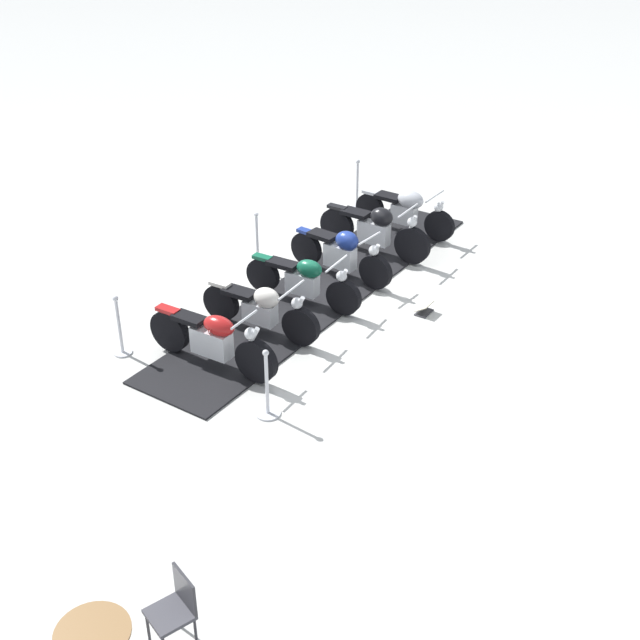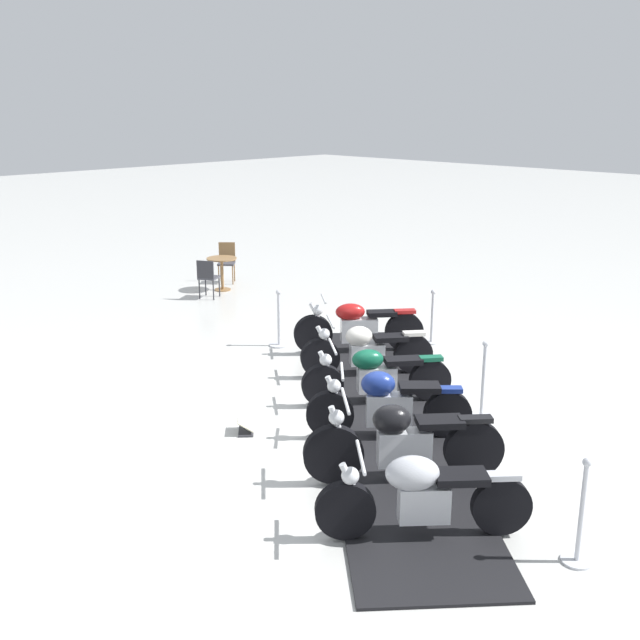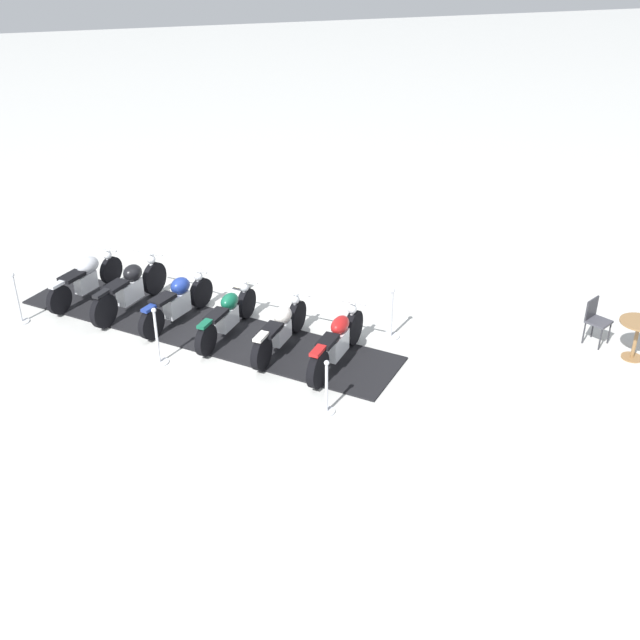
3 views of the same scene
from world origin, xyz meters
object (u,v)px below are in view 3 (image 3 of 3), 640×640
at_px(info_placard, 241,286).
at_px(stanchion_left_front, 327,394).
at_px(stanchion_right_front, 391,323).
at_px(motorcycle_chrome, 86,276).
at_px(stanchion_left_rear, 18,305).
at_px(cafe_chair_near_table, 596,318).
at_px(stanchion_left_mid, 158,346).
at_px(motorcycle_maroon, 337,341).
at_px(motorcycle_navy, 178,300).
at_px(cafe_table, 638,331).
at_px(motorcycle_black, 130,287).
at_px(motorcycle_forest, 227,315).
at_px(motorcycle_cream, 280,328).

bearing_deg(info_placard, stanchion_left_front, -41.49).
bearing_deg(stanchion_right_front, motorcycle_chrome, -119.89).
relative_size(stanchion_left_rear, info_placard, 2.86).
bearing_deg(info_placard, motorcycle_chrome, -145.35).
relative_size(motorcycle_chrome, cafe_chair_near_table, 1.90).
height_order(stanchion_left_mid, stanchion_right_front, stanchion_left_mid).
height_order(stanchion_right_front, stanchion_left_front, stanchion_right_front).
xyz_separation_m(stanchion_left_rear, cafe_chair_near_table, (3.70, 10.63, 0.14)).
relative_size(motorcycle_maroon, info_placard, 4.81).
relative_size(motorcycle_navy, stanchion_right_front, 1.56).
bearing_deg(cafe_table, info_placard, -126.10).
bearing_deg(motorcycle_black, motorcycle_navy, -90.80).
distance_m(motorcycle_chrome, stanchion_left_front, 6.51).
bearing_deg(motorcycle_forest, info_placard, 21.26).
relative_size(motorcycle_cream, motorcycle_forest, 0.98).
distance_m(stanchion_right_front, info_placard, 3.74).
height_order(info_placard, cafe_chair_near_table, cafe_chair_near_table).
xyz_separation_m(stanchion_left_mid, cafe_chair_near_table, (1.41, 8.09, 0.16)).
distance_m(motorcycle_navy, cafe_table, 8.73).
relative_size(motorcycle_maroon, cafe_table, 2.39).
height_order(motorcycle_navy, cafe_table, motorcycle_navy).
xyz_separation_m(stanchion_left_rear, stanchion_left_mid, (2.29, 2.54, -0.02)).
relative_size(motorcycle_cream, motorcycle_black, 0.96).
xyz_separation_m(motorcycle_maroon, motorcycle_cream, (-0.78, -0.87, -0.03)).
bearing_deg(motorcycle_cream, info_placard, 43.97).
bearing_deg(cafe_table, stanchion_left_mid, -104.06).
bearing_deg(stanchion_left_front, motorcycle_chrome, -144.74).
xyz_separation_m(motorcycle_chrome, stanchion_left_rear, (0.74, -1.33, -0.13)).
relative_size(stanchion_left_rear, stanchion_right_front, 1.05).
bearing_deg(motorcycle_cream, cafe_table, -69.62).
bearing_deg(motorcycle_forest, motorcycle_cream, -93.87).
relative_size(motorcycle_maroon, motorcycle_black, 1.01).
height_order(motorcycle_maroon, info_placard, motorcycle_maroon).
bearing_deg(stanchion_left_front, stanchion_right_front, 138.02).
xyz_separation_m(motorcycle_black, stanchion_right_front, (2.45, 4.77, -0.21)).
bearing_deg(stanchion_left_rear, motorcycle_black, 88.60).
distance_m(info_placard, cafe_table, 8.06).
height_order(motorcycle_cream, cafe_chair_near_table, motorcycle_cream).
distance_m(motorcycle_forest, info_placard, 2.07).
bearing_deg(info_placard, motorcycle_forest, -65.03).
xyz_separation_m(motorcycle_maroon, cafe_chair_near_table, (0.51, 4.96, 0.03)).
distance_m(motorcycle_navy, stanchion_left_mid, 1.55).
bearing_deg(cafe_chair_near_table, stanchion_left_rear, -138.04).
bearing_deg(stanchion_left_rear, stanchion_left_mid, 48.02).
bearing_deg(motorcycle_black, motorcycle_maroon, -90.83).
distance_m(motorcycle_cream, cafe_chair_near_table, 5.97).
height_order(motorcycle_cream, motorcycle_navy, motorcycle_cream).
bearing_deg(stanchion_right_front, motorcycle_black, -117.16).
bearing_deg(stanchion_left_rear, info_placard, 94.11).
distance_m(motorcycle_forest, stanchion_left_front, 3.18).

